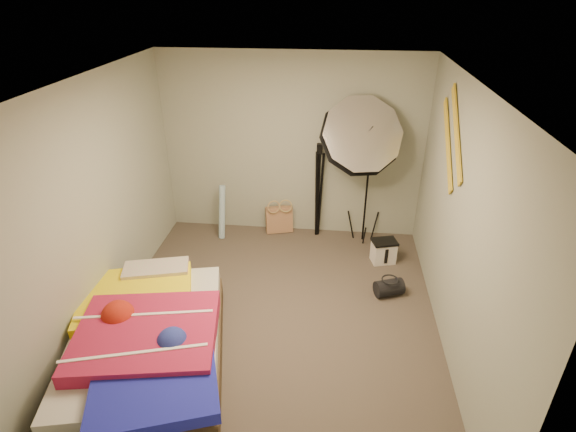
# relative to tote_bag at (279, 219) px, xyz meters

# --- Properties ---
(floor) EXTENTS (4.00, 4.00, 0.00)m
(floor) POSITION_rel_tote_bag_xyz_m (0.17, -1.90, -0.19)
(floor) COLOR brown
(floor) RESTS_ON ground
(ceiling) EXTENTS (4.00, 4.00, 0.00)m
(ceiling) POSITION_rel_tote_bag_xyz_m (0.17, -1.90, 2.31)
(ceiling) COLOR silver
(ceiling) RESTS_ON wall_back
(wall_back) EXTENTS (3.50, 0.00, 3.50)m
(wall_back) POSITION_rel_tote_bag_xyz_m (0.17, 0.10, 1.06)
(wall_back) COLOR #949C8B
(wall_back) RESTS_ON floor
(wall_front) EXTENTS (3.50, 0.00, 3.50)m
(wall_front) POSITION_rel_tote_bag_xyz_m (0.17, -3.90, 1.06)
(wall_front) COLOR #949C8B
(wall_front) RESTS_ON floor
(wall_left) EXTENTS (0.00, 4.00, 4.00)m
(wall_left) POSITION_rel_tote_bag_xyz_m (-1.58, -1.90, 1.06)
(wall_left) COLOR #949C8B
(wall_left) RESTS_ON floor
(wall_right) EXTENTS (0.00, 4.00, 4.00)m
(wall_right) POSITION_rel_tote_bag_xyz_m (1.92, -1.90, 1.06)
(wall_right) COLOR #949C8B
(wall_right) RESTS_ON floor
(tote_bag) EXTENTS (0.41, 0.26, 0.39)m
(tote_bag) POSITION_rel_tote_bag_xyz_m (0.00, 0.00, 0.00)
(tote_bag) COLOR tan
(tote_bag) RESTS_ON floor
(wrapping_roll) EXTENTS (0.13, 0.23, 0.77)m
(wrapping_roll) POSITION_rel_tote_bag_xyz_m (-0.77, -0.22, 0.19)
(wrapping_roll) COLOR #5C9ABC
(wrapping_roll) RESTS_ON floor
(camera_case) EXTENTS (0.33, 0.27, 0.29)m
(camera_case) POSITION_rel_tote_bag_xyz_m (1.43, -0.64, -0.05)
(camera_case) COLOR white
(camera_case) RESTS_ON floor
(duffel_bag) EXTENTS (0.37, 0.30, 0.20)m
(duffel_bag) POSITION_rel_tote_bag_xyz_m (1.45, -1.34, -0.09)
(duffel_bag) COLOR black
(duffel_bag) RESTS_ON floor
(wall_stripe_upper) EXTENTS (0.02, 0.91, 0.78)m
(wall_stripe_upper) POSITION_rel_tote_bag_xyz_m (1.90, -1.30, 1.76)
(wall_stripe_upper) COLOR gold
(wall_stripe_upper) RESTS_ON wall_right
(wall_stripe_lower) EXTENTS (0.02, 0.91, 0.78)m
(wall_stripe_lower) POSITION_rel_tote_bag_xyz_m (1.90, -1.05, 1.56)
(wall_stripe_lower) COLOR gold
(wall_stripe_lower) RESTS_ON wall_right
(bed) EXTENTS (1.80, 2.26, 0.57)m
(bed) POSITION_rel_tote_bag_xyz_m (-0.90, -2.66, 0.09)
(bed) COLOR #443322
(bed) RESTS_ON floor
(photo_umbrella) EXTENTS (1.20, 0.85, 2.15)m
(photo_umbrella) POSITION_rel_tote_bag_xyz_m (1.05, -0.26, 1.35)
(photo_umbrella) COLOR black
(photo_umbrella) RESTS_ON floor
(camera_tripod) EXTENTS (0.08, 0.08, 1.36)m
(camera_tripod) POSITION_rel_tote_bag_xyz_m (0.55, -0.03, 0.59)
(camera_tripod) COLOR black
(camera_tripod) RESTS_ON floor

